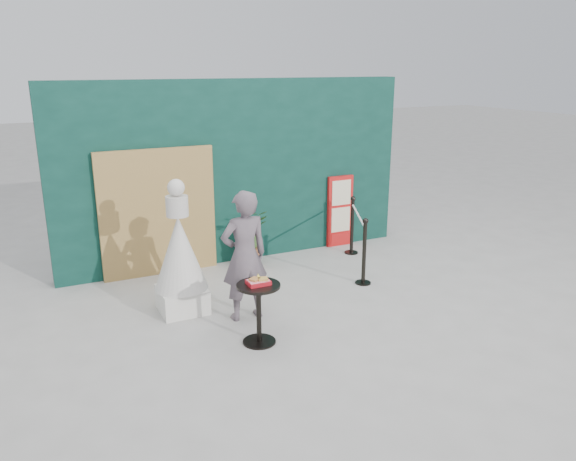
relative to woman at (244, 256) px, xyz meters
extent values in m
plane|color=#ADAAA5|center=(0.80, -0.84, -0.86)|extent=(60.00, 60.00, 0.00)
cube|color=#0A2F28|center=(0.80, 2.31, 0.64)|extent=(6.00, 0.30, 3.00)
cube|color=tan|center=(-0.60, 2.10, 0.14)|extent=(1.80, 0.08, 2.00)
imported|color=#64565D|center=(0.00, 0.00, 0.00)|extent=(0.64, 0.43, 1.72)
cube|color=red|center=(2.70, 2.12, -0.21)|extent=(0.50, 0.06, 1.30)
cube|color=beige|center=(2.70, 2.09, 0.14)|extent=(0.38, 0.02, 0.45)
cube|color=beige|center=(2.70, 2.09, -0.36)|extent=(0.38, 0.02, 0.45)
cube|color=red|center=(2.70, 2.09, -0.71)|extent=(0.38, 0.02, 0.18)
cube|color=white|center=(-0.69, 0.57, -0.69)|extent=(0.61, 0.61, 0.33)
cone|color=silver|center=(-0.69, 0.57, -0.03)|extent=(0.71, 0.71, 1.00)
cylinder|color=silver|center=(-0.69, 0.57, 0.60)|extent=(0.29, 0.29, 0.27)
sphere|color=silver|center=(-0.69, 0.57, 0.85)|extent=(0.22, 0.22, 0.22)
cylinder|color=black|center=(-0.11, -0.72, -0.85)|extent=(0.40, 0.40, 0.02)
cylinder|color=black|center=(-0.11, -0.72, -0.50)|extent=(0.06, 0.06, 0.72)
cylinder|color=black|center=(-0.11, -0.72, -0.13)|extent=(0.52, 0.52, 0.03)
cube|color=red|center=(-0.11, -0.72, -0.09)|extent=(0.26, 0.19, 0.05)
cube|color=#EE1F3E|center=(-0.11, -0.72, -0.06)|extent=(0.24, 0.17, 0.00)
cube|color=#C08746|center=(-0.15, -0.71, -0.04)|extent=(0.15, 0.14, 0.02)
cube|color=#E0C152|center=(-0.06, -0.74, -0.04)|extent=(0.13, 0.13, 0.02)
cone|color=#FFE543|center=(-0.09, -0.67, -0.03)|extent=(0.06, 0.06, 0.06)
cylinder|color=#965B31|center=(0.79, 1.78, -0.72)|extent=(0.35, 0.35, 0.29)
cylinder|color=#965131|center=(0.79, 1.78, -0.55)|extent=(0.38, 0.38, 0.05)
imported|color=#345825|center=(0.79, 1.78, -0.21)|extent=(0.57, 0.50, 0.64)
cylinder|color=black|center=(2.06, 0.33, -0.85)|extent=(0.24, 0.24, 0.02)
cylinder|color=black|center=(2.06, 0.33, -0.38)|extent=(0.06, 0.06, 0.96)
sphere|color=black|center=(2.06, 0.33, 0.13)|extent=(0.09, 0.09, 0.09)
cylinder|color=black|center=(2.66, 1.63, -0.85)|extent=(0.24, 0.24, 0.02)
cylinder|color=black|center=(2.66, 1.63, -0.38)|extent=(0.06, 0.06, 0.96)
sphere|color=black|center=(2.66, 1.63, 0.13)|extent=(0.09, 0.09, 0.09)
cylinder|color=white|center=(2.36, 0.98, 0.02)|extent=(0.63, 1.31, 0.03)
camera|label=1|loc=(-2.46, -6.36, 2.37)|focal=35.00mm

